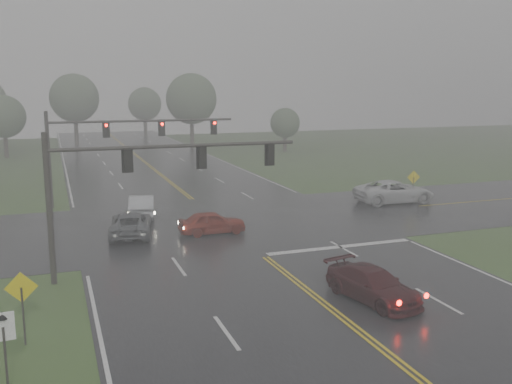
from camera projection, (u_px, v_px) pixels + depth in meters
name	position (u px, v px, depth m)	size (l,w,h in m)	color
main_road	(231.00, 230.00, 34.65)	(18.00, 160.00, 0.02)	black
cross_street	(221.00, 223.00, 36.50)	(120.00, 14.00, 0.02)	black
stop_bar	(340.00, 247.00, 30.97)	(8.50, 0.50, 0.01)	silver
sedan_maroon	(372.00, 301.00, 23.26)	(1.86, 4.57, 1.33)	black
sedan_red	(212.00, 234.00, 33.81)	(1.59, 3.95, 1.35)	maroon
sedan_silver	(142.00, 217.00, 38.02)	(1.59, 4.57, 1.51)	#AFB1B7
car_grey	(131.00, 236.00, 33.39)	(2.28, 4.94, 1.37)	#4E5155
pickup_white	(394.00, 203.00, 42.82)	(2.77, 6.02, 1.67)	silver
signal_gantry_near	(130.00, 175.00, 25.59)	(11.55, 0.29, 6.71)	black
signal_gantry_far	(110.00, 138.00, 41.47)	(13.64, 0.35, 6.91)	black
sign_diamond_west	(22.00, 296.00, 18.99)	(1.07, 0.09, 2.57)	black
sign_arrow_white	(4.00, 341.00, 15.28)	(0.60, 0.11, 2.69)	black
sign_diamond_east	(413.00, 181.00, 42.52)	(1.01, 0.16, 2.44)	black
tree_nw_a	(4.00, 117.00, 68.73)	(5.16, 5.16, 7.59)	#30271F
tree_ne_a	(191.00, 99.00, 79.70)	(7.10, 7.10, 10.42)	#30271F
tree_n_mid	(74.00, 98.00, 83.83)	(7.13, 7.13, 10.47)	#30271F
tree_e_near	(285.00, 123.00, 75.44)	(3.96, 3.96, 5.81)	#30271F
tree_n_far	(145.00, 104.00, 98.89)	(5.75, 5.75, 8.45)	#30271F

